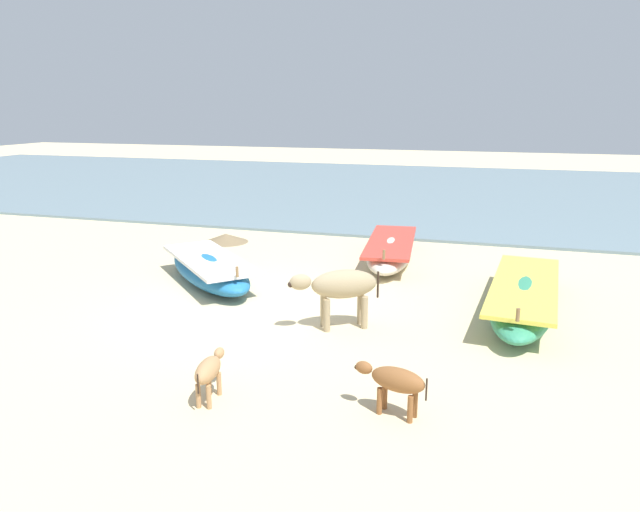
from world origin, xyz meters
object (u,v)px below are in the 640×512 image
cow_adult_dun (341,286)px  calf_near_brown (395,381)px  calf_far_tan (209,370)px  fishing_boat_1 (524,296)px  fishing_boat_3 (391,250)px  fishing_boat_2 (209,269)px

cow_adult_dun → calf_near_brown: 2.94m
cow_adult_dun → calf_far_tan: size_ratio=1.67×
calf_near_brown → calf_far_tan: 2.33m
fishing_boat_1 → calf_far_tan: (-3.92, -4.59, 0.11)m
fishing_boat_3 → calf_far_tan: bearing=-13.1°
fishing_boat_2 → calf_near_brown: fishing_boat_2 is taller
fishing_boat_3 → calf_far_tan: fishing_boat_3 is taller
fishing_boat_1 → fishing_boat_3: 4.07m
cow_adult_dun → calf_far_tan: bearing=42.8°
fishing_boat_3 → fishing_boat_2: bearing=-55.0°
fishing_boat_1 → cow_adult_dun: cow_adult_dun is taller
fishing_boat_3 → calf_far_tan: 7.49m
fishing_boat_2 → calf_far_tan: 5.14m
cow_adult_dun → calf_far_tan: 3.07m
fishing_boat_1 → calf_far_tan: fishing_boat_1 is taller
fishing_boat_3 → calf_near_brown: 7.23m
cow_adult_dun → calf_far_tan: cow_adult_dun is taller
cow_adult_dun → calf_near_brown: size_ratio=1.55×
fishing_boat_3 → calf_near_brown: bearing=5.0°
fishing_boat_1 → cow_adult_dun: bearing=-55.4°
fishing_boat_2 → calf_far_tan: (2.34, -4.58, 0.10)m
fishing_boat_1 → cow_adult_dun: (-2.97, -1.69, 0.42)m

